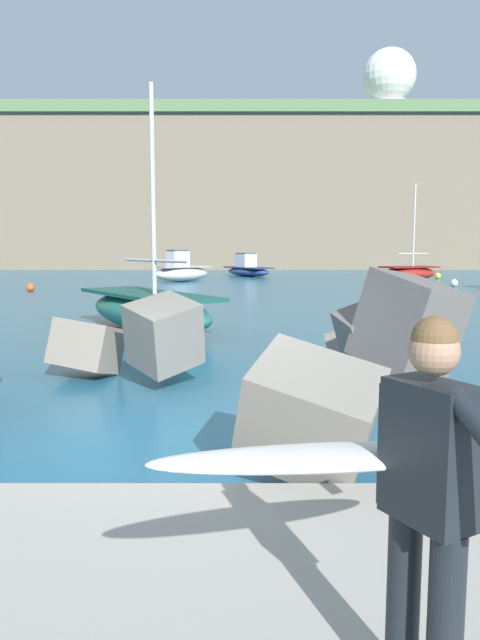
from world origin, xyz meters
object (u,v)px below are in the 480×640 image
at_px(mooring_buoy_middle, 30,287).
at_px(boat_far_centre, 147,310).
at_px(mooring_buoy_outer, 453,283).
at_px(radar_dome, 388,86).
at_px(boat_far_right, 408,273).
at_px(station_building_west, 155,136).
at_px(station_building_central, 295,130).
at_px(boat_far_left, 247,269).
at_px(boat_near_right, 180,271).
at_px(mooring_buoy_inner, 437,276).
at_px(surfer_with_board, 403,482).

bearing_deg(mooring_buoy_middle, boat_far_centre, -59.95).
relative_size(mooring_buoy_outer, radar_dome, 0.05).
relative_size(boat_far_right, radar_dome, 0.69).
relative_size(boat_far_centre, mooring_buoy_outer, 14.90).
height_order(mooring_buoy_outer, station_building_west, station_building_west).
height_order(mooring_buoy_middle, radar_dome, radar_dome).
bearing_deg(station_building_central, boat_far_left, -100.65).
height_order(boat_far_centre, station_building_central, station_building_central).
bearing_deg(mooring_buoy_outer, boat_far_right, 97.35).
bearing_deg(mooring_buoy_outer, boat_far_left, 133.28).
bearing_deg(boat_near_right, boat_far_right, 4.41).
bearing_deg(boat_near_right, mooring_buoy_inner, 11.10).
relative_size(mooring_buoy_middle, station_building_west, 0.05).
bearing_deg(boat_far_centre, boat_far_right, 60.09).
bearing_deg(boat_far_centre, mooring_buoy_inner, 57.86).
bearing_deg(station_building_west, radar_dome, -27.18).
bearing_deg(mooring_buoy_middle, station_building_central, 71.30).
xyz_separation_m(boat_far_centre, mooring_buoy_outer, (15.27, 18.56, -0.36)).
bearing_deg(radar_dome, mooring_buoy_inner, -96.60).
relative_size(surfer_with_board, mooring_buoy_outer, 4.55).
distance_m(surfer_with_board, radar_dome, 78.03).
distance_m(surfer_with_board, station_building_central, 86.95).
distance_m(boat_near_right, boat_far_right, 15.93).
xyz_separation_m(boat_far_centre, radar_dome, (20.98, 59.28, 21.56)).
distance_m(boat_far_left, radar_dome, 39.49).
xyz_separation_m(surfer_with_board, mooring_buoy_outer, (11.99, 32.36, -1.06)).
distance_m(boat_far_right, mooring_buoy_outer, 6.59).
xyz_separation_m(boat_far_right, mooring_buoy_outer, (0.84, -6.53, -0.34)).
height_order(boat_near_right, mooring_buoy_inner, boat_near_right).
distance_m(surfer_with_board, boat_far_centre, 14.21).
relative_size(mooring_buoy_inner, station_building_west, 0.05).
height_order(surfer_with_board, boat_near_right, boat_near_right).
height_order(surfer_with_board, boat_far_right, boat_far_right).
xyz_separation_m(boat_far_right, mooring_buoy_inner, (2.87, 2.45, -0.34)).
distance_m(mooring_buoy_inner, station_building_west, 58.25).
xyz_separation_m(boat_far_right, station_building_west, (-24.66, 50.22, 18.47)).
bearing_deg(station_building_west, station_building_central, -11.69).
height_order(mooring_buoy_outer, radar_dome, radar_dome).
relative_size(boat_far_right, mooring_buoy_middle, 15.26).
bearing_deg(surfer_with_board, mooring_buoy_middle, 112.45).
distance_m(boat_far_left, station_building_west, 49.48).
height_order(boat_far_centre, mooring_buoy_middle, boat_far_centre).
bearing_deg(mooring_buoy_outer, station_building_west, 114.20).
bearing_deg(boat_near_right, surfer_with_board, -82.83).
height_order(boat_far_left, mooring_buoy_outer, boat_far_left).
relative_size(surfer_with_board, radar_dome, 0.21).
relative_size(mooring_buoy_outer, station_building_west, 0.05).
relative_size(boat_far_left, mooring_buoy_outer, 12.59).
relative_size(surfer_with_board, mooring_buoy_inner, 4.55).
xyz_separation_m(boat_far_left, boat_far_centre, (-3.19, -31.39, 0.00)).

